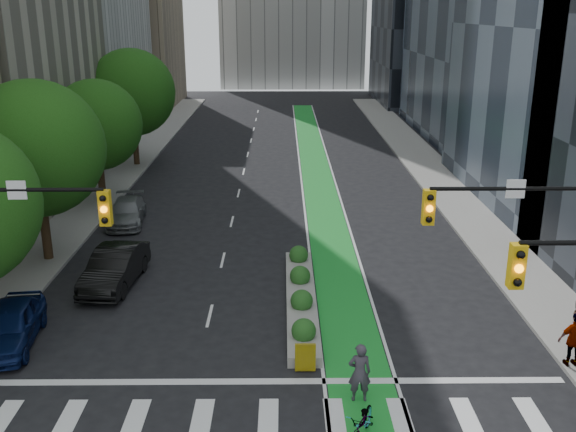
{
  "coord_description": "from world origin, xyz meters",
  "views": [
    {
      "loc": [
        0.45,
        -17.29,
        11.74
      ],
      "look_at": [
        0.69,
        9.74,
        3.0
      ],
      "focal_mm": 40.0,
      "sensor_mm": 36.0,
      "label": 1
    }
  ],
  "objects_px": {
    "cyclist": "(360,372)",
    "median_planter": "(301,296)",
    "bicycle": "(363,424)",
    "parked_car_left_near": "(10,325)",
    "pedestrian_far": "(575,340)",
    "parked_car_left_mid": "(115,268)",
    "parked_car_left_far": "(126,212)"
  },
  "relations": [
    {
      "from": "median_planter",
      "to": "parked_car_left_mid",
      "type": "distance_m",
      "value": 8.46
    },
    {
      "from": "median_planter",
      "to": "pedestrian_far",
      "type": "distance_m",
      "value": 10.47
    },
    {
      "from": "cyclist",
      "to": "parked_car_left_mid",
      "type": "distance_m",
      "value": 13.28
    },
    {
      "from": "median_planter",
      "to": "pedestrian_far",
      "type": "xyz_separation_m",
      "value": [
        9.1,
        -5.13,
        0.75
      ]
    },
    {
      "from": "parked_car_left_mid",
      "to": "parked_car_left_far",
      "type": "height_order",
      "value": "parked_car_left_mid"
    },
    {
      "from": "parked_car_left_near",
      "to": "parked_car_left_mid",
      "type": "distance_m",
      "value": 5.86
    },
    {
      "from": "parked_car_left_far",
      "to": "cyclist",
      "type": "bearing_deg",
      "value": -63.75
    },
    {
      "from": "cyclist",
      "to": "median_planter",
      "type": "bearing_deg",
      "value": -77.54
    },
    {
      "from": "cyclist",
      "to": "parked_car_left_far",
      "type": "distance_m",
      "value": 20.96
    },
    {
      "from": "parked_car_left_far",
      "to": "pedestrian_far",
      "type": "relative_size",
      "value": 2.43
    },
    {
      "from": "parked_car_left_near",
      "to": "parked_car_left_mid",
      "type": "relative_size",
      "value": 0.91
    },
    {
      "from": "pedestrian_far",
      "to": "cyclist",
      "type": "bearing_deg",
      "value": 11.52
    },
    {
      "from": "bicycle",
      "to": "parked_car_left_near",
      "type": "height_order",
      "value": "parked_car_left_near"
    },
    {
      "from": "cyclist",
      "to": "pedestrian_far",
      "type": "height_order",
      "value": "pedestrian_far"
    },
    {
      "from": "parked_car_left_mid",
      "to": "parked_car_left_far",
      "type": "relative_size",
      "value": 1.08
    },
    {
      "from": "median_planter",
      "to": "parked_car_left_near",
      "type": "bearing_deg",
      "value": -163.0
    },
    {
      "from": "cyclist",
      "to": "bicycle",
      "type": "bearing_deg",
      "value": 85.61
    },
    {
      "from": "median_planter",
      "to": "bicycle",
      "type": "xyz_separation_m",
      "value": [
        1.5,
        -8.87,
        0.15
      ]
    },
    {
      "from": "parked_car_left_near",
      "to": "cyclist",
      "type": "bearing_deg",
      "value": -23.46
    },
    {
      "from": "parked_car_left_far",
      "to": "pedestrian_far",
      "type": "distance_m",
      "value": 24.6
    },
    {
      "from": "median_planter",
      "to": "bicycle",
      "type": "distance_m",
      "value": 9.0
    },
    {
      "from": "median_planter",
      "to": "parked_car_left_far",
      "type": "xyz_separation_m",
      "value": [
        -9.7,
        10.73,
        0.31
      ]
    },
    {
      "from": "bicycle",
      "to": "parked_car_left_far",
      "type": "relative_size",
      "value": 0.43
    },
    {
      "from": "median_planter",
      "to": "parked_car_left_near",
      "type": "relative_size",
      "value": 2.22
    },
    {
      "from": "bicycle",
      "to": "cyclist",
      "type": "xyz_separation_m",
      "value": [
        0.12,
        1.96,
        0.46
      ]
    },
    {
      "from": "bicycle",
      "to": "pedestrian_far",
      "type": "distance_m",
      "value": 8.49
    },
    {
      "from": "pedestrian_far",
      "to": "parked_car_left_far",
      "type": "bearing_deg",
      "value": -41.98
    },
    {
      "from": "bicycle",
      "to": "parked_car_left_far",
      "type": "xyz_separation_m",
      "value": [
        -11.2,
        19.6,
        0.16
      ]
    },
    {
      "from": "parked_car_left_mid",
      "to": "median_planter",
      "type": "bearing_deg",
      "value": -8.89
    },
    {
      "from": "parked_car_left_near",
      "to": "parked_car_left_far",
      "type": "relative_size",
      "value": 0.98
    },
    {
      "from": "cyclist",
      "to": "parked_car_left_near",
      "type": "height_order",
      "value": "cyclist"
    },
    {
      "from": "median_planter",
      "to": "parked_car_left_near",
      "type": "xyz_separation_m",
      "value": [
        -10.7,
        -3.27,
        0.42
      ]
    }
  ]
}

